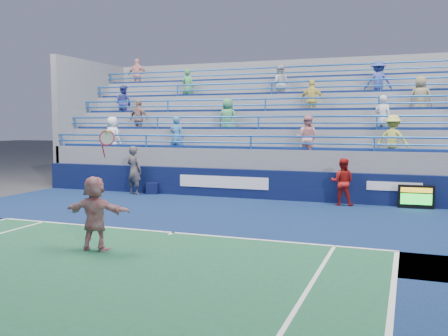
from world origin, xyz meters
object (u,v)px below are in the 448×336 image
at_px(serve_speed_board, 416,197).
at_px(judge_chair, 153,187).
at_px(line_judge, 134,170).
at_px(tennis_player, 95,213).
at_px(ball_girl, 342,182).

relative_size(serve_speed_board, judge_chair, 1.42).
distance_m(serve_speed_board, line_judge, 10.56).
xyz_separation_m(tennis_player, ball_girl, (4.35, 8.19, -0.02)).
relative_size(line_judge, ball_girl, 1.18).
height_order(serve_speed_board, judge_chair, judge_chair).
height_order(line_judge, ball_girl, line_judge).
height_order(judge_chair, tennis_player, tennis_player).
distance_m(serve_speed_board, tennis_player, 10.73).
bearing_deg(tennis_player, line_judge, 115.10).
bearing_deg(tennis_player, judge_chair, 110.39).
bearing_deg(line_judge, serve_speed_board, -164.95).
distance_m(tennis_player, line_judge, 8.96).
relative_size(judge_chair, ball_girl, 0.50).
bearing_deg(judge_chair, serve_speed_board, -0.88).
distance_m(judge_chair, ball_girl, 7.54).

